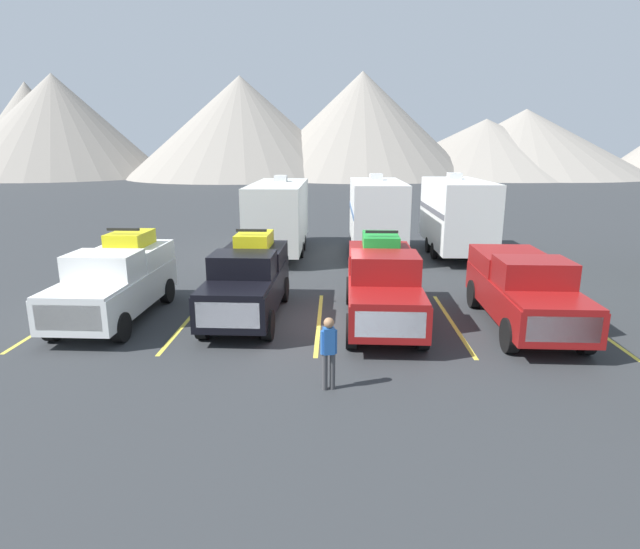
# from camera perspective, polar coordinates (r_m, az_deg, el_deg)

# --- Properties ---
(ground_plane) EXTENTS (240.00, 240.00, 0.00)m
(ground_plane) POSITION_cam_1_polar(r_m,az_deg,el_deg) (15.34, -0.12, -5.31)
(ground_plane) COLOR #2D3033
(pickup_truck_a) EXTENTS (2.25, 5.32, 2.63)m
(pickup_truck_a) POSITION_cam_1_polar(r_m,az_deg,el_deg) (16.64, -21.67, -0.50)
(pickup_truck_a) COLOR white
(pickup_truck_a) RESTS_ON ground
(pickup_truck_b) EXTENTS (2.15, 5.28, 2.58)m
(pickup_truck_b) POSITION_cam_1_polar(r_m,az_deg,el_deg) (15.73, -8.00, -0.50)
(pickup_truck_b) COLOR black
(pickup_truck_b) RESTS_ON ground
(pickup_truck_c) EXTENTS (2.22, 5.72, 2.61)m
(pickup_truck_c) POSITION_cam_1_polar(r_m,az_deg,el_deg) (15.19, 6.94, -0.83)
(pickup_truck_c) COLOR maroon
(pickup_truck_c) RESTS_ON ground
(pickup_truck_d) EXTENTS (2.25, 5.60, 2.12)m
(pickup_truck_d) POSITION_cam_1_polar(r_m,az_deg,el_deg) (15.84, 21.66, -1.45)
(pickup_truck_d) COLOR maroon
(pickup_truck_d) RESTS_ON ground
(lot_stripe_a) EXTENTS (0.12, 5.50, 0.01)m
(lot_stripe_a) POSITION_cam_1_polar(r_m,az_deg,el_deg) (17.51, -27.06, -4.41)
(lot_stripe_a) COLOR gold
(lot_stripe_a) RESTS_ON ground
(lot_stripe_b) EXTENTS (0.12, 5.50, 0.01)m
(lot_stripe_b) POSITION_cam_1_polar(r_m,az_deg,el_deg) (16.00, -14.48, -4.93)
(lot_stripe_b) COLOR gold
(lot_stripe_b) RESTS_ON ground
(lot_stripe_c) EXTENTS (0.12, 5.50, 0.01)m
(lot_stripe_c) POSITION_cam_1_polar(r_m,az_deg,el_deg) (15.38, -0.11, -5.23)
(lot_stripe_c) COLOR gold
(lot_stripe_c) RESTS_ON ground
(lot_stripe_d) EXTENTS (0.12, 5.50, 0.01)m
(lot_stripe_d) POSITION_cam_1_polar(r_m,az_deg,el_deg) (15.77, 14.48, -5.21)
(lot_stripe_d) COLOR gold
(lot_stripe_d) RESTS_ON ground
(lot_stripe_e) EXTENTS (0.12, 5.50, 0.01)m
(lot_stripe_e) POSITION_cam_1_polar(r_m,az_deg,el_deg) (17.09, 27.58, -4.90)
(lot_stripe_e) COLOR gold
(lot_stripe_e) RESTS_ON ground
(camper_trailer_a) EXTENTS (2.44, 8.66, 3.72)m
(camper_trailer_a) POSITION_cam_1_polar(r_m,az_deg,el_deg) (24.79, -4.59, 6.76)
(camper_trailer_a) COLOR silver
(camper_trailer_a) RESTS_ON ground
(camper_trailer_b) EXTENTS (2.39, 7.23, 3.82)m
(camper_trailer_b) POSITION_cam_1_polar(r_m,az_deg,el_deg) (24.48, 6.32, 6.75)
(camper_trailer_b) COLOR white
(camper_trailer_b) RESTS_ON ground
(camper_trailer_c) EXTENTS (2.44, 7.43, 3.87)m
(camper_trailer_c) POSITION_cam_1_polar(r_m,az_deg,el_deg) (25.13, 14.97, 6.60)
(camper_trailer_c) COLOR white
(camper_trailer_c) RESTS_ON ground
(person_b) EXTENTS (0.35, 0.23, 1.62)m
(person_b) POSITION_cam_1_polar(r_m,az_deg,el_deg) (10.93, 0.98, -8.25)
(person_b) COLOR #3F3F42
(person_b) RESTS_ON ground
(mountain_ridge) EXTENTS (140.27, 48.55, 17.44)m
(mountain_ridge) POSITION_cam_1_polar(r_m,az_deg,el_deg) (93.27, 0.17, 15.46)
(mountain_ridge) COLOR gray
(mountain_ridge) RESTS_ON ground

